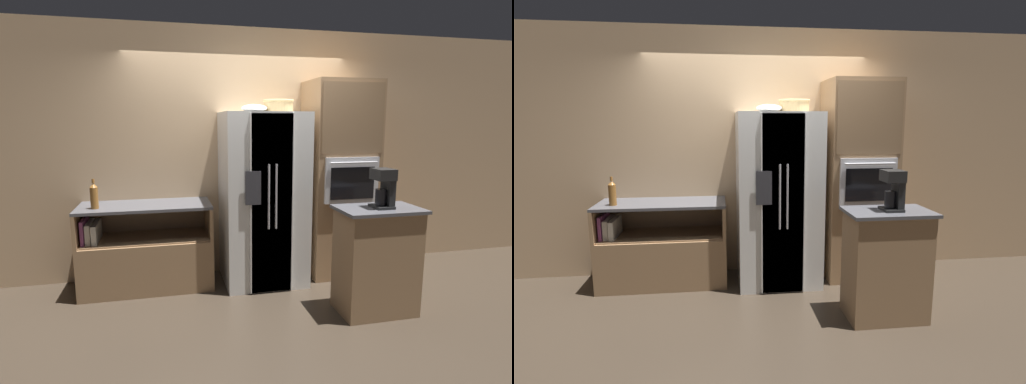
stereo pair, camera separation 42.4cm
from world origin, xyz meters
TOP-DOWN VIEW (x-y plane):
  - ground_plane at (0.00, 0.00)m, footprint 20.00×20.00m
  - wall_back at (0.00, 0.44)m, footprint 12.00×0.06m
  - counter_left at (-1.06, 0.11)m, footprint 1.35×0.61m
  - refrigerator at (0.19, 0.03)m, footprint 0.88×0.80m
  - wall_oven at (1.12, 0.09)m, footprint 0.75×0.69m
  - island_counter at (1.03, -0.95)m, footprint 0.75×0.48m
  - wicker_basket at (0.38, 0.08)m, footprint 0.34×0.34m
  - fruit_bowl at (0.10, 0.02)m, footprint 0.27×0.27m
  - bottle_tall at (-1.53, 0.00)m, footprint 0.08×0.08m
  - coffee_maker at (1.07, -0.97)m, footprint 0.17×0.20m

SIDE VIEW (x-z plane):
  - ground_plane at x=0.00m, z-range 0.00..0.00m
  - counter_left at x=-1.06m, z-range -0.13..0.78m
  - island_counter at x=1.03m, z-range 0.00..1.00m
  - refrigerator at x=0.19m, z-range 0.00..1.86m
  - bottle_tall at x=-1.53m, z-range 0.89..1.19m
  - wall_oven at x=1.12m, z-range 0.00..2.22m
  - coffee_maker at x=1.07m, z-range 1.02..1.37m
  - wall_back at x=0.00m, z-range 0.00..2.80m
  - fruit_bowl at x=0.10m, z-range 1.86..1.94m
  - wicker_basket at x=0.38m, z-range 1.87..2.00m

